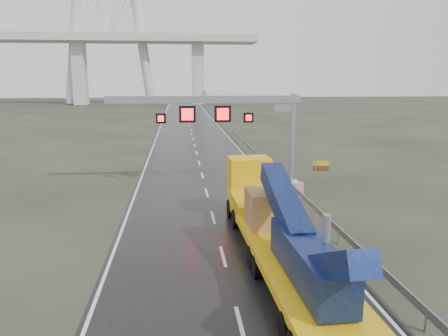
{
  "coord_description": "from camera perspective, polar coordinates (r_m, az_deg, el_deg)",
  "views": [
    {
      "loc": [
        -1.96,
        -15.4,
        8.25
      ],
      "look_at": [
        0.62,
        9.44,
        3.2
      ],
      "focal_mm": 35.0,
      "sensor_mm": 36.0,
      "label": 1
    }
  ],
  "objects": [
    {
      "name": "heavy_haul_truck",
      "position": [
        20.57,
        6.73,
        -7.2
      ],
      "size": [
        3.2,
        18.83,
        4.4
      ],
      "rotation": [
        0.0,
        0.0,
        0.02
      ],
      "color": "#D9BA0C",
      "rests_on": "ground"
    },
    {
      "name": "sign_gantry",
      "position": [
        33.74,
        1.02,
        6.94
      ],
      "size": [
        14.9,
        1.2,
        7.42
      ],
      "color": "beige",
      "rests_on": "ground"
    },
    {
      "name": "ground",
      "position": [
        17.58,
        1.23,
        -16.56
      ],
      "size": [
        400.0,
        400.0,
        0.0
      ],
      "primitive_type": "plane",
      "color": "#272D1F",
      "rests_on": "ground"
    },
    {
      "name": "striped_barrier",
      "position": [
        31.52,
        9.67,
        -2.87
      ],
      "size": [
        0.7,
        0.45,
        1.11
      ],
      "primitive_type": "cube",
      "rotation": [
        0.0,
        0.0,
        0.16
      ],
      "color": "red",
      "rests_on": "ground"
    },
    {
      "name": "exit_sign_pair",
      "position": [
        34.87,
        12.52,
        -0.04
      ],
      "size": [
        1.23,
        0.21,
        2.11
      ],
      "rotation": [
        0.0,
        0.0,
        -0.13
      ],
      "color": "gray",
      "rests_on": "ground"
    },
    {
      "name": "guardrail",
      "position": [
        46.72,
        4.09,
        2.1
      ],
      "size": [
        0.2,
        140.0,
        1.4
      ],
      "primitive_type": null,
      "color": "slate",
      "rests_on": "ground"
    },
    {
      "name": "road",
      "position": [
        56.04,
        -3.86,
        2.95
      ],
      "size": [
        11.0,
        200.0,
        0.02
      ],
      "primitive_type": "cube",
      "color": "black",
      "rests_on": "ground"
    }
  ]
}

